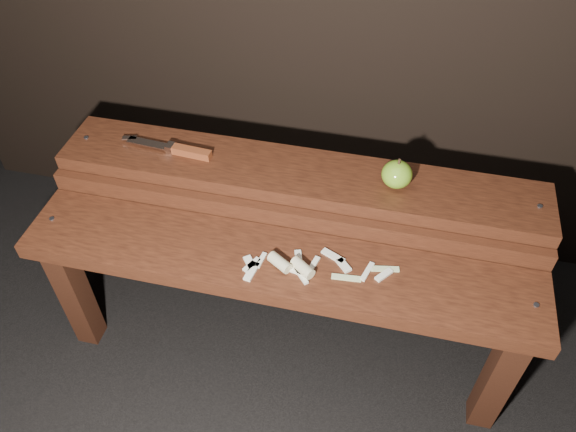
% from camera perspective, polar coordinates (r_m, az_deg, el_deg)
% --- Properties ---
extents(ground, '(60.00, 60.00, 0.00)m').
position_cam_1_polar(ground, '(1.64, -0.49, -12.60)').
color(ground, black).
extents(bench_front_tier, '(1.20, 0.20, 0.42)m').
position_cam_1_polar(bench_front_tier, '(1.31, -1.20, -6.64)').
color(bench_front_tier, black).
rests_on(bench_front_tier, ground).
extents(bench_rear_tier, '(1.20, 0.21, 0.50)m').
position_cam_1_polar(bench_rear_tier, '(1.42, 0.96, 1.95)').
color(bench_rear_tier, black).
rests_on(bench_rear_tier, ground).
extents(apple, '(0.07, 0.07, 0.08)m').
position_cam_1_polar(apple, '(1.33, 11.01, 4.18)').
color(apple, olive).
rests_on(apple, bench_rear_tier).
extents(knife, '(0.25, 0.05, 0.02)m').
position_cam_1_polar(knife, '(1.43, -10.88, 6.62)').
color(knife, brown).
rests_on(knife, bench_rear_tier).
extents(apple_scraps, '(0.35, 0.13, 0.03)m').
position_cam_1_polar(apple_scraps, '(1.24, 1.25, -5.09)').
color(apple_scraps, beige).
rests_on(apple_scraps, bench_front_tier).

